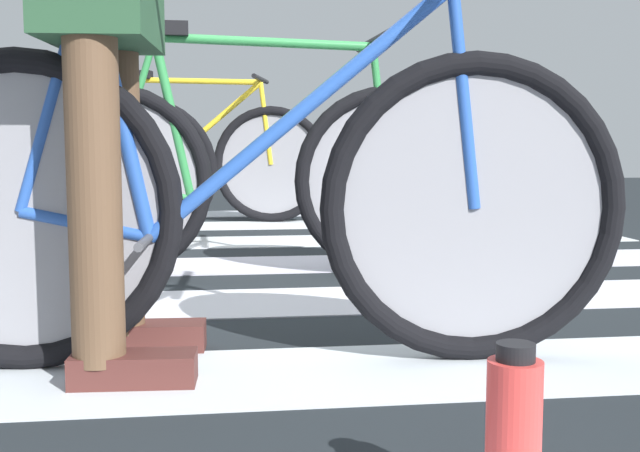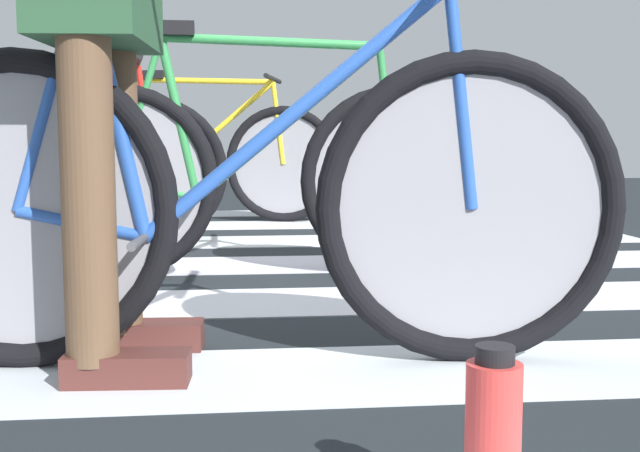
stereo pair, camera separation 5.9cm
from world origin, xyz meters
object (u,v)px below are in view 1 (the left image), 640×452
(bicycle_4_of_4, at_px, (189,160))
(bicycle_2_of_4, at_px, (252,174))
(bicycle_3_of_4, at_px, (30,167))
(bicycle_1_of_4, at_px, (250,198))
(water_bottle, at_px, (513,437))
(cyclist_1_of_4, at_px, (107,79))

(bicycle_4_of_4, bearing_deg, bicycle_2_of_4, -69.84)
(bicycle_3_of_4, distance_m, bicycle_4_of_4, 1.38)
(bicycle_1_of_4, height_order, bicycle_3_of_4, same)
(bicycle_3_of_4, bearing_deg, bicycle_1_of_4, -74.21)
(bicycle_2_of_4, height_order, bicycle_3_of_4, same)
(bicycle_3_of_4, distance_m, water_bottle, 3.11)
(bicycle_4_of_4, bearing_deg, cyclist_1_of_4, -79.36)
(bicycle_3_of_4, bearing_deg, water_bottle, -75.00)
(bicycle_1_of_4, xyz_separation_m, bicycle_4_of_4, (-0.24, 3.23, 0.00))
(bicycle_2_of_4, xyz_separation_m, water_bottle, (0.26, -1.97, -0.27))
(cyclist_1_of_4, xyz_separation_m, bicycle_2_of_4, (0.37, 1.15, -0.26))
(bicycle_2_of_4, relative_size, bicycle_4_of_4, 1.02)
(bicycle_1_of_4, bearing_deg, cyclist_1_of_4, 180.00)
(water_bottle, bearing_deg, bicycle_3_of_4, 113.72)
(bicycle_3_of_4, bearing_deg, bicycle_4_of_4, 51.27)
(bicycle_3_of_4, height_order, bicycle_4_of_4, same)
(water_bottle, bearing_deg, bicycle_1_of_4, 111.67)
(bicycle_4_of_4, xyz_separation_m, water_bottle, (0.56, -4.03, -0.27))
(bicycle_1_of_4, relative_size, water_bottle, 7.04)
(bicycle_1_of_4, relative_size, bicycle_3_of_4, 1.01)
(bicycle_1_of_4, xyz_separation_m, water_bottle, (0.32, -0.80, -0.27))
(bicycle_2_of_4, bearing_deg, bicycle_1_of_4, -94.45)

